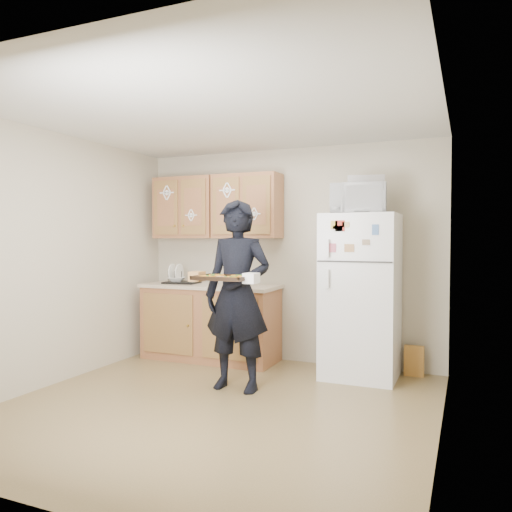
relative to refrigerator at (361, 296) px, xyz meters
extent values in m
plane|color=brown|center=(-0.95, -1.43, -0.85)|extent=(3.60, 3.60, 0.00)
plane|color=silver|center=(-0.95, -1.43, 1.65)|extent=(3.60, 3.60, 0.00)
cube|color=#B7AC94|center=(-0.95, 0.37, 0.40)|extent=(3.60, 0.04, 2.50)
cube|color=#B7AC94|center=(-0.95, -3.23, 0.40)|extent=(3.60, 0.04, 2.50)
cube|color=#B7AC94|center=(-2.75, -1.43, 0.40)|extent=(0.04, 3.60, 2.50)
cube|color=#B7AC94|center=(0.85, -1.43, 0.40)|extent=(0.04, 3.60, 2.50)
cube|color=white|center=(0.00, 0.00, 0.00)|extent=(0.75, 0.70, 1.70)
cube|color=brown|center=(-1.80, 0.05, -0.42)|extent=(1.60, 0.60, 0.86)
cube|color=beige|center=(-1.80, 0.05, 0.03)|extent=(1.64, 0.64, 0.04)
cube|color=brown|center=(-2.20, 0.18, 0.98)|extent=(0.80, 0.33, 0.75)
cube|color=brown|center=(-1.38, 0.18, 0.98)|extent=(0.80, 0.33, 0.75)
cube|color=gold|center=(0.52, 0.24, -0.69)|extent=(0.20, 0.07, 0.32)
imported|color=black|center=(-1.00, -0.90, 0.06)|extent=(0.67, 0.44, 1.81)
cube|color=black|center=(-0.99, -1.20, 0.24)|extent=(0.49, 0.36, 0.04)
cylinder|color=orange|center=(-1.11, -1.28, 0.26)|extent=(0.16, 0.16, 0.02)
cylinder|color=orange|center=(-0.88, -1.28, 0.26)|extent=(0.16, 0.16, 0.02)
cylinder|color=orange|center=(-1.11, -1.12, 0.26)|extent=(0.16, 0.16, 0.02)
cylinder|color=orange|center=(-0.88, -1.12, 0.26)|extent=(0.16, 0.16, 0.02)
imported|color=white|center=(-0.02, -0.05, 1.00)|extent=(0.60, 0.45, 0.31)
cube|color=silver|center=(0.05, -0.02, 1.20)|extent=(0.41, 0.32, 0.08)
cube|color=black|center=(-2.19, 0.04, 0.13)|extent=(0.43, 0.35, 0.16)
imported|color=white|center=(-2.26, 0.04, 0.10)|extent=(0.28, 0.28, 0.05)
imported|color=white|center=(-1.39, -0.01, 0.14)|extent=(0.08, 0.08, 0.18)
camera|label=1|loc=(1.02, -5.19, 0.60)|focal=35.00mm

